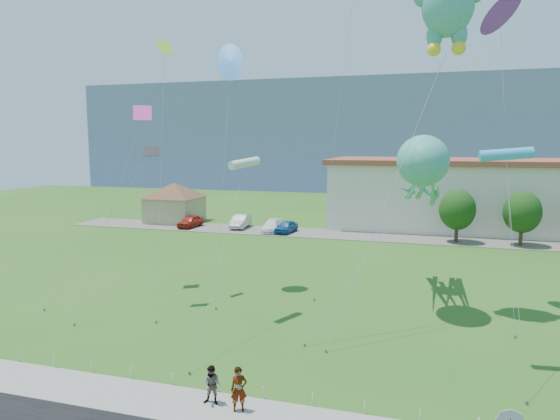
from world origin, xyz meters
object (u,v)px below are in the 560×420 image
at_px(pedestrian_left, 239,389).
at_px(parked_car_silver, 241,221).
at_px(pavilion, 175,199).
at_px(parked_car_red, 191,221).
at_px(pedestrian_right, 212,385).
at_px(octopus_kite, 423,174).
at_px(parked_car_white, 271,226).
at_px(parked_car_blue, 286,227).

height_order(pedestrian_left, parked_car_silver, pedestrian_left).
bearing_deg(pavilion, parked_car_red, -41.01).
height_order(pedestrian_right, octopus_kite, octopus_kite).
distance_m(parked_car_red, parked_car_white, 10.19).
height_order(pedestrian_left, pedestrian_right, pedestrian_left).
bearing_deg(pedestrian_right, parked_car_red, 113.59).
distance_m(parked_car_red, parked_car_silver, 6.05).
bearing_deg(pedestrian_left, pavilion, 95.61).
distance_m(parked_car_blue, octopus_kite, 27.42).
bearing_deg(pavilion, pedestrian_left, -58.92).
distance_m(parked_car_silver, octopus_kite, 32.29).
xyz_separation_m(pavilion, parked_car_blue, (15.93, -3.70, -2.29)).
relative_size(parked_car_white, octopus_kite, 0.30).
bearing_deg(parked_car_silver, parked_car_blue, -19.50).
bearing_deg(pavilion, parked_car_white, -13.81).
relative_size(pedestrian_left, octopus_kite, 0.12).
relative_size(pedestrian_right, parked_car_white, 0.35).
height_order(pedestrian_left, parked_car_red, pedestrian_left).
distance_m(pedestrian_right, parked_car_white, 38.07).
xyz_separation_m(pedestrian_right, octopus_kite, (7.36, 14.83, 7.38)).
bearing_deg(pavilion, parked_car_blue, -13.09).
relative_size(parked_car_silver, parked_car_white, 1.08).
height_order(pedestrian_left, octopus_kite, octopus_kite).
bearing_deg(parked_car_red, parked_car_white, 4.44).
bearing_deg(pedestrian_right, parked_car_blue, 97.28).
bearing_deg(octopus_kite, pedestrian_left, -112.45).
relative_size(pavilion, pedestrian_left, 5.39).
bearing_deg(octopus_kite, pavilion, 140.17).
height_order(pedestrian_left, parked_car_white, pedestrian_left).
xyz_separation_m(pedestrian_left, pedestrian_right, (-1.16, 0.17, -0.09)).
bearing_deg(parked_car_silver, pedestrian_right, -75.14).
xyz_separation_m(pedestrian_left, parked_car_white, (-10.37, 37.12, -0.27)).
bearing_deg(parked_car_white, parked_car_silver, 155.93).
distance_m(pedestrian_left, parked_car_silver, 41.21).
bearing_deg(pedestrian_left, octopus_kite, 42.08).
distance_m(parked_car_silver, parked_car_white, 4.51).
distance_m(pavilion, parked_car_silver, 10.25).
bearing_deg(parked_car_red, pedestrian_left, -56.23).
height_order(parked_car_silver, parked_car_blue, parked_car_silver).
relative_size(pavilion, parked_car_silver, 1.96).
xyz_separation_m(parked_car_silver, parked_car_blue, (6.13, -1.64, -0.10)).
bearing_deg(parked_car_silver, octopus_kite, -52.95).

